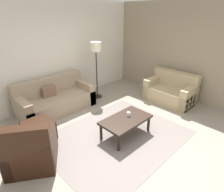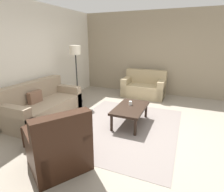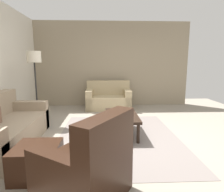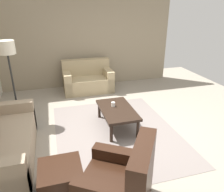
{
  "view_description": "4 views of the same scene",
  "coord_description": "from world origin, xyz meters",
  "px_view_note": "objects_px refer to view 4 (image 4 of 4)",
  "views": [
    {
      "loc": [
        -2.46,
        -2.38,
        2.54
      ],
      "look_at": [
        0.25,
        0.4,
        0.78
      ],
      "focal_mm": 30.48,
      "sensor_mm": 36.0,
      "label": 1
    },
    {
      "loc": [
        -3.51,
        -1.19,
        1.88
      ],
      "look_at": [
        0.08,
        0.32,
        0.66
      ],
      "focal_mm": 29.1,
      "sensor_mm": 36.0,
      "label": 2
    },
    {
      "loc": [
        -3.49,
        0.27,
        1.42
      ],
      "look_at": [
        0.14,
        0.11,
        0.8
      ],
      "focal_mm": 30.27,
      "sensor_mm": 36.0,
      "label": 3
    },
    {
      "loc": [
        -3.52,
        1.09,
        2.32
      ],
      "look_at": [
        0.22,
        0.02,
        0.69
      ],
      "focal_mm": 34.7,
      "sensor_mm": 36.0,
      "label": 4
    }
  ],
  "objects_px": {
    "ottoman": "(61,180)",
    "lamp_standing": "(8,56)",
    "armchair_leather": "(122,188)",
    "coffee_table": "(117,111)",
    "couch_loveseat": "(87,80)",
    "cup": "(113,104)"
  },
  "relations": [
    {
      "from": "couch_loveseat",
      "to": "armchair_leather",
      "type": "height_order",
      "value": "armchair_leather"
    },
    {
      "from": "cup",
      "to": "lamp_standing",
      "type": "distance_m",
      "value": 2.27
    },
    {
      "from": "armchair_leather",
      "to": "ottoman",
      "type": "distance_m",
      "value": 0.83
    },
    {
      "from": "lamp_standing",
      "to": "cup",
      "type": "bearing_deg",
      "value": -110.66
    },
    {
      "from": "lamp_standing",
      "to": "armchair_leather",
      "type": "bearing_deg",
      "value": -151.9
    },
    {
      "from": "cup",
      "to": "couch_loveseat",
      "type": "bearing_deg",
      "value": 4.42
    },
    {
      "from": "couch_loveseat",
      "to": "lamp_standing",
      "type": "height_order",
      "value": "lamp_standing"
    },
    {
      "from": "armchair_leather",
      "to": "lamp_standing",
      "type": "relative_size",
      "value": 0.65
    },
    {
      "from": "couch_loveseat",
      "to": "coffee_table",
      "type": "distance_m",
      "value": 2.28
    },
    {
      "from": "ottoman",
      "to": "lamp_standing",
      "type": "bearing_deg",
      "value": 18.51
    },
    {
      "from": "armchair_leather",
      "to": "couch_loveseat",
      "type": "bearing_deg",
      "value": -4.26
    },
    {
      "from": "couch_loveseat",
      "to": "lamp_standing",
      "type": "relative_size",
      "value": 0.81
    },
    {
      "from": "lamp_standing",
      "to": "couch_loveseat",
      "type": "bearing_deg",
      "value": -51.44
    },
    {
      "from": "coffee_table",
      "to": "lamp_standing",
      "type": "relative_size",
      "value": 0.64
    },
    {
      "from": "coffee_table",
      "to": "ottoman",
      "type": "bearing_deg",
      "value": 139.52
    },
    {
      "from": "armchair_leather",
      "to": "ottoman",
      "type": "xyz_separation_m",
      "value": [
        0.45,
        0.69,
        -0.11
      ]
    },
    {
      "from": "ottoman",
      "to": "cup",
      "type": "distance_m",
      "value": 1.96
    },
    {
      "from": "coffee_table",
      "to": "lamp_standing",
      "type": "bearing_deg",
      "value": 66.39
    },
    {
      "from": "couch_loveseat",
      "to": "coffee_table",
      "type": "height_order",
      "value": "couch_loveseat"
    },
    {
      "from": "armchair_leather",
      "to": "coffee_table",
      "type": "relative_size",
      "value": 1.01
    },
    {
      "from": "couch_loveseat",
      "to": "coffee_table",
      "type": "relative_size",
      "value": 1.26
    },
    {
      "from": "ottoman",
      "to": "couch_loveseat",
      "type": "bearing_deg",
      "value": -15.2
    }
  ]
}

